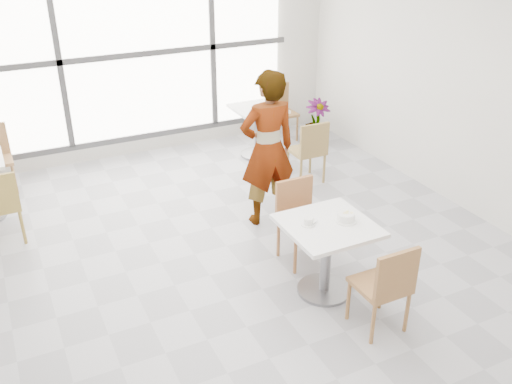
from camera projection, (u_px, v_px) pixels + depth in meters
name	position (u px, v px, depth m)	size (l,w,h in m)	color
floor	(243.00, 266.00, 5.82)	(7.00, 7.00, 0.00)	#9E9EA5
wall_back	(138.00, 53.00, 7.95)	(6.00, 6.00, 0.00)	silver
wall_right	(482.00, 89.00, 6.33)	(7.00, 7.00, 0.00)	silver
window	(140.00, 54.00, 7.90)	(4.60, 0.07, 2.52)	white
main_table	(327.00, 245.00, 5.21)	(0.80, 0.80, 0.75)	white
chair_near	(387.00, 283.00, 4.71)	(0.42, 0.42, 0.87)	#98683B
chair_far	(299.00, 215.00, 5.77)	(0.42, 0.42, 0.87)	#9D6339
oatmeal_bowl	(346.00, 217.00, 5.14)	(0.21, 0.21, 0.10)	white
coffee_cup	(308.00, 222.00, 5.08)	(0.16, 0.13, 0.07)	white
person	(268.00, 149.00, 6.29)	(0.66, 0.44, 1.82)	black
bg_table_right	(258.00, 124.00, 8.26)	(0.70, 0.70, 0.75)	silver
bg_chair_right_near	(310.00, 148.00, 7.39)	(0.42, 0.42, 0.87)	olive
bg_chair_right_far	(280.00, 108.00, 8.91)	(0.42, 0.42, 0.87)	olive
plant_right	(317.00, 122.00, 8.75)	(0.39, 0.39, 0.71)	#4C7637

